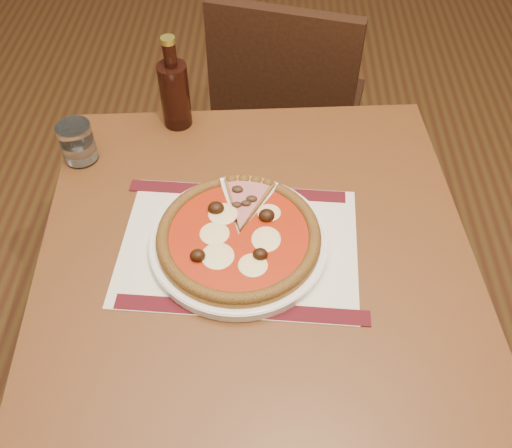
{
  "coord_description": "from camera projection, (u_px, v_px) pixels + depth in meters",
  "views": [
    {
      "loc": [
        0.01,
        -1.2,
        1.58
      ],
      "look_at": [
        -0.01,
        -0.51,
        0.78
      ],
      "focal_mm": 40.0,
      "sensor_mm": 36.0,
      "label": 1
    }
  ],
  "objects": [
    {
      "name": "bottle",
      "position": [
        175.0,
        92.0,
        1.23
      ],
      "size": [
        0.06,
        0.06,
        0.22
      ],
      "color": "black",
      "rests_on": "table"
    },
    {
      "name": "water_glass",
      "position": [
        77.0,
        142.0,
        1.19
      ],
      "size": [
        0.08,
        0.08,
        0.09
      ],
      "primitive_type": "cylinder",
      "rotation": [
        0.0,
        0.0,
        0.2
      ],
      "color": "white",
      "rests_on": "table"
    },
    {
      "name": "chair_far",
      "position": [
        287.0,
        107.0,
        1.74
      ],
      "size": [
        0.49,
        0.49,
        0.87
      ],
      "rotation": [
        0.0,
        0.0,
        2.9
      ],
      "color": "black",
      "rests_on": "ground"
    },
    {
      "name": "placemat",
      "position": [
        239.0,
        246.0,
        1.06
      ],
      "size": [
        0.45,
        0.33,
        0.0
      ],
      "primitive_type": "cube",
      "rotation": [
        0.0,
        0.0,
        -0.05
      ],
      "color": "beige",
      "rests_on": "table"
    },
    {
      "name": "pizza",
      "position": [
        239.0,
        236.0,
        1.04
      ],
      "size": [
        0.3,
        0.3,
        0.04
      ],
      "color": "#AB6E29",
      "rests_on": "plate"
    },
    {
      "name": "table",
      "position": [
        256.0,
        274.0,
        1.14
      ],
      "size": [
        0.86,
        0.86,
        0.75
      ],
      "rotation": [
        0.0,
        0.0,
        0.08
      ],
      "color": "brown",
      "rests_on": "ground"
    },
    {
      "name": "plate",
      "position": [
        239.0,
        242.0,
        1.05
      ],
      "size": [
        0.33,
        0.33,
        0.02
      ],
      "primitive_type": "cylinder",
      "color": "white",
      "rests_on": "placemat"
    },
    {
      "name": "ham_slice",
      "position": [
        248.0,
        203.0,
        1.09
      ],
      "size": [
        0.1,
        0.14,
        0.02
      ],
      "rotation": [
        0.0,
        0.0,
        1.47
      ],
      "color": "#AB6E29",
      "rests_on": "plate"
    }
  ]
}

